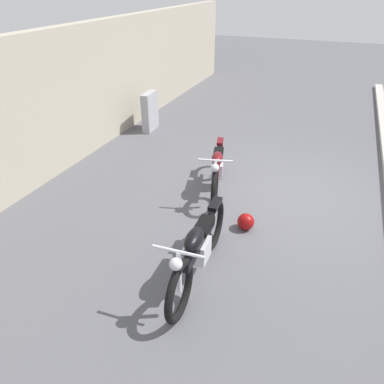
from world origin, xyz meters
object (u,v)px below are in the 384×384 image
at_px(motorcycle_black, 198,249).
at_px(helmet, 246,222).
at_px(motorcycle_maroon, 217,168).
at_px(stone_marker, 150,111).

bearing_deg(motorcycle_black, helmet, 164.82).
bearing_deg(motorcycle_black, motorcycle_maroon, -169.55).
distance_m(stone_marker, motorcycle_black, 5.71).
xyz_separation_m(motorcycle_maroon, motorcycle_black, (-2.37, -0.53, 0.03)).
distance_m(stone_marker, helmet, 4.89).
bearing_deg(helmet, motorcycle_maroon, 38.21).
relative_size(stone_marker, helmet, 3.58).
bearing_deg(motorcycle_maroon, helmet, 23.94).
bearing_deg(stone_marker, motorcycle_maroon, -132.58).
distance_m(stone_marker, motorcycle_maroon, 3.55).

